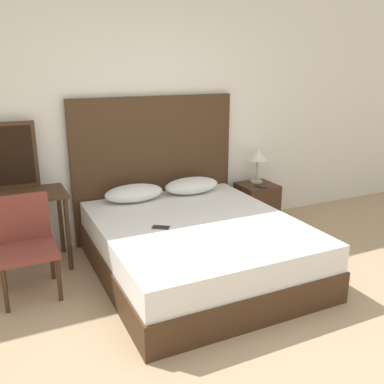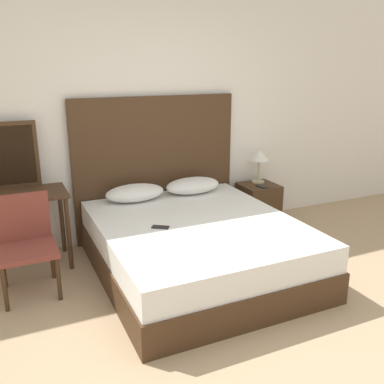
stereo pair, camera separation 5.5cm
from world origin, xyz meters
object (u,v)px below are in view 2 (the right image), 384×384
object	(u,v)px
phone_on_bed	(160,227)
chair	(26,239)
nightstand	(258,204)
bed	(197,247)
table_lamp	(259,157)
vanity_desk	(18,208)
phone_on_nightstand	(262,187)

from	to	relation	value
phone_on_bed	chair	distance (m)	1.15
phone_on_bed	nightstand	bearing A→B (deg)	28.08
bed	chair	world-z (taller)	chair
table_lamp	chair	distance (m)	2.80
bed	nightstand	world-z (taller)	bed
bed	chair	size ratio (longest dim) A/B	2.48
bed	nightstand	bearing A→B (deg)	34.17
vanity_desk	chair	distance (m)	0.48
bed	vanity_desk	bearing A→B (deg)	152.24
nightstand	table_lamp	xyz separation A→B (m)	(0.04, 0.08, 0.57)
vanity_desk	phone_on_bed	bearing A→B (deg)	-35.40
nightstand	chair	xyz separation A→B (m)	(-2.67, -0.51, 0.22)
table_lamp	nightstand	bearing A→B (deg)	-115.63
table_lamp	bed	bearing A→B (deg)	-144.11
phone_on_nightstand	vanity_desk	bearing A→B (deg)	178.81
phone_on_nightstand	chair	size ratio (longest dim) A/B	0.19
phone_on_nightstand	vanity_desk	world-z (taller)	vanity_desk
phone_on_bed	nightstand	world-z (taller)	phone_on_bed
table_lamp	phone_on_nightstand	bearing A→B (deg)	-109.02
table_lamp	phone_on_nightstand	world-z (taller)	table_lamp
nightstand	vanity_desk	bearing A→B (deg)	-178.97
nightstand	table_lamp	world-z (taller)	table_lamp
vanity_desk	nightstand	bearing A→B (deg)	1.03
phone_on_bed	phone_on_nightstand	xyz separation A→B (m)	(1.55, 0.74, -0.01)
chair	nightstand	bearing A→B (deg)	10.78
phone_on_bed	chair	xyz separation A→B (m)	(-1.10, 0.33, -0.05)
nightstand	phone_on_nightstand	world-z (taller)	phone_on_nightstand
table_lamp	phone_on_bed	bearing A→B (deg)	-150.24
bed	vanity_desk	distance (m)	1.70
vanity_desk	chair	xyz separation A→B (m)	(0.02, -0.46, -0.14)
bed	phone_on_nightstand	bearing A→B (deg)	31.20
bed	nightstand	xyz separation A→B (m)	(1.21, 0.82, -0.00)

